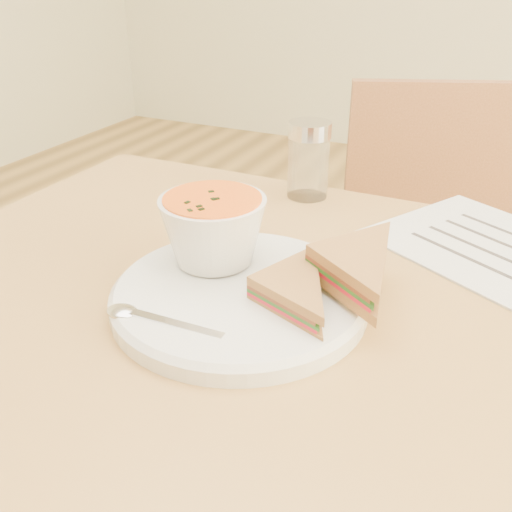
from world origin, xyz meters
The scene contains 8 objects.
chair_far centered at (0.12, 0.46, 0.44)m, with size 0.39×0.39×0.88m, color brown, non-canonical shape.
plate centered at (-0.07, -0.02, 0.76)m, with size 0.27×0.27×0.02m, color white, non-canonical shape.
soup_bowl centered at (-0.12, 0.02, 0.81)m, with size 0.12×0.12×0.08m, color white, non-canonical shape.
sandwich_half_a centered at (-0.05, -0.03, 0.78)m, with size 0.10×0.10×0.03m, color #B87241, non-canonical shape.
sandwich_half_b centered at (-0.01, 0.02, 0.80)m, with size 0.11×0.11×0.04m, color #B87241, non-canonical shape.
spoon centered at (-0.10, -0.10, 0.77)m, with size 0.17×0.03×0.01m, color silver, non-canonical shape.
paper_menu centered at (0.18, 0.23, 0.75)m, with size 0.30×0.22×0.00m, color silver, non-canonical shape.
condiment_shaker centered at (-0.11, 0.30, 0.81)m, with size 0.06×0.06×0.11m, color silver, non-canonical shape.
Camera 1 is at (0.17, -0.47, 1.08)m, focal length 40.00 mm.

